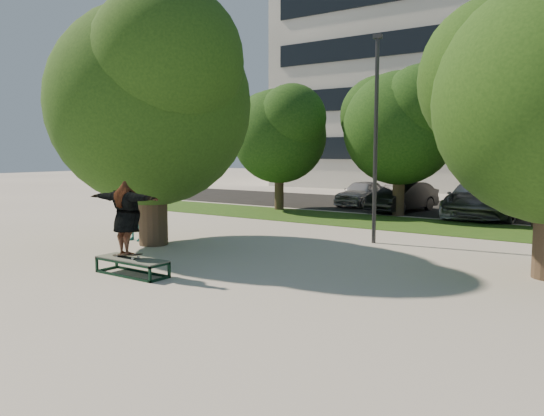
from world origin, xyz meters
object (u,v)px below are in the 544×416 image
Objects in this scene: bystander at (135,210)px; grind_box at (132,267)px; car_dark at (403,197)px; tree_left at (150,93)px; lamppost at (376,137)px; car_silver_b at (474,200)px; car_grey at (493,199)px; car_silver_a at (362,193)px.

grind_box is at bearing -48.69° from bystander.
car_dark is at bearing 88.95° from grind_box.
tree_left reaches higher than lamppost.
grind_box is 15.47m from car_dark.
car_dark is 0.83× the size of car_silver_b.
bystander is at bearing -96.59° from car_dark.
car_grey reaches higher than car_silver_b.
bystander is 0.34× the size of car_grey.
tree_left is 3.71× the size of bystander.
tree_left is 3.95× the size of grind_box.
car_silver_a is at bearing 117.07° from lamppost.
tree_left is 13.28m from car_dark.
tree_left reaches higher than bystander.
tree_left reaches higher than car_grey.
car_silver_a is 0.93× the size of car_dark.
bystander is at bearing -123.85° from car_silver_b.
lamppost is at bearing -94.47° from car_grey.
bystander reaches higher than car_grey.
lamppost reaches higher than car_grey.
tree_left is at bearing -12.83° from bystander.
bystander is 0.39× the size of car_silver_b.
car_silver_a is at bearing 98.10° from grind_box.
grind_box is 16.10m from car_grey.
car_silver_b is at bearing -12.66° from car_silver_a.
car_silver_b reaches higher than grind_box.
grind_box is at bearing -80.47° from car_dark.
car_dark is (2.69, -1.42, 0.03)m from car_silver_a.
lamppost reaches higher than grind_box.
tree_left is at bearing -143.58° from lamppost.
car_dark is (-2.38, 8.50, -2.47)m from lamppost.
lamppost reaches higher than bystander.
car_silver_b is (6.96, 12.31, -0.24)m from bystander.
grind_box is 15.85m from car_silver_b.
bystander is 0.47× the size of car_dark.
grind_box is (2.62, -3.06, -4.23)m from tree_left.
car_silver_b is (-0.73, -0.08, -0.07)m from car_grey.
bystander reaches higher than car_silver_a.
car_dark is at bearing -26.83° from car_silver_a.
lamppost is 1.61× the size of car_silver_a.
lamppost is 9.02m from car_grey.
lamppost is at bearing 36.42° from tree_left.
grind_box is 4.79m from bystander.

